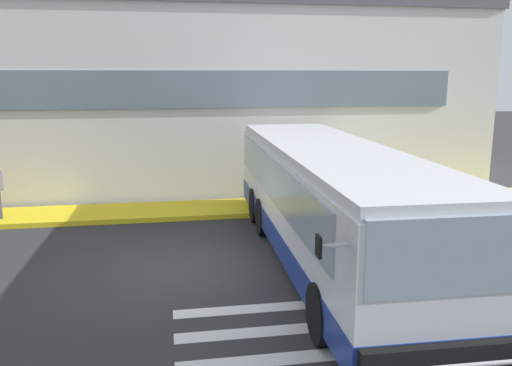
# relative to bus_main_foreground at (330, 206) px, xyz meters

# --- Properties ---
(ground_plane) EXTENTS (80.00, 90.00, 0.02)m
(ground_plane) POSITION_rel_bus_main_foreground_xyz_m (-3.42, 0.20, -1.34)
(ground_plane) COLOR #2B2B2D
(ground_plane) RESTS_ON ground
(bay_paint_stripes) EXTENTS (4.40, 3.96, 0.01)m
(bay_paint_stripes) POSITION_rel_bus_main_foreground_xyz_m (-1.42, -4.00, -1.33)
(bay_paint_stripes) COLOR silver
(bay_paint_stripes) RESTS_ON ground
(terminal_building) EXTENTS (24.95, 13.80, 6.81)m
(terminal_building) POSITION_rel_bus_main_foreground_xyz_m (-4.11, 11.85, 2.07)
(terminal_building) COLOR silver
(terminal_building) RESTS_ON ground
(boarding_curb) EXTENTS (27.15, 2.00, 0.15)m
(boarding_curb) POSITION_rel_bus_main_foreground_xyz_m (-3.42, 5.00, -1.26)
(boarding_curb) COLOR yellow
(boarding_curb) RESTS_ON ground
(bus_main_foreground) EXTENTS (3.25, 11.44, 2.70)m
(bus_main_foreground) POSITION_rel_bus_main_foreground_xyz_m (0.00, 0.00, 0.00)
(bus_main_foreground) COLOR silver
(bus_main_foreground) RESTS_ON ground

